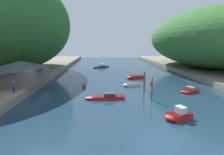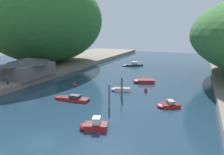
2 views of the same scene
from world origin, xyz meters
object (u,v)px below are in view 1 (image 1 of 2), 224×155
(channel_buoy_far, at_px, (84,86))
(boat_small_dinghy, at_px, (104,97))
(boat_yellow_tender, at_px, (100,67))
(boat_red_skiff, at_px, (135,77))
(boat_far_right_bank, at_px, (178,115))
(boat_moored_right, at_px, (189,91))
(boat_white_cruiser, at_px, (131,85))
(boathouse_shed, at_px, (22,72))
(person_by_boathouse, at_px, (13,86))
(channel_buoy_near, at_px, (151,83))

(channel_buoy_far, bearing_deg, boat_small_dinghy, -62.23)
(boat_yellow_tender, bearing_deg, channel_buoy_far, 140.20)
(boat_red_skiff, bearing_deg, channel_buoy_far, 108.46)
(boat_far_right_bank, height_order, boat_moored_right, boat_far_right_bank)
(boat_white_cruiser, relative_size, boat_moored_right, 1.02)
(boat_yellow_tender, height_order, boat_far_right_bank, boat_far_right_bank)
(boat_red_skiff, xyz_separation_m, channel_buoy_far, (-11.44, -8.53, 0.06))
(boathouse_shed, xyz_separation_m, boat_white_cruiser, (20.60, 0.68, -2.95))
(boat_moored_right, bearing_deg, person_by_boathouse, 65.56)
(boat_red_skiff, bearing_deg, boat_small_dinghy, 135.68)
(channel_buoy_far, distance_m, person_by_boathouse, 12.04)
(boat_yellow_tender, bearing_deg, boat_small_dinghy, 147.41)
(boat_red_skiff, relative_size, person_by_boathouse, 2.88)
(boathouse_shed, bearing_deg, boat_white_cruiser, 1.89)
(boat_red_skiff, relative_size, boat_white_cruiser, 1.30)
(boat_far_right_bank, relative_size, channel_buoy_near, 3.84)
(boat_far_right_bank, xyz_separation_m, channel_buoy_far, (-11.78, 15.04, -0.03))
(boat_yellow_tender, xyz_separation_m, boat_moored_right, (15.51, -32.99, -0.07))
(boat_far_right_bank, relative_size, channel_buoy_far, 3.23)
(channel_buoy_near, bearing_deg, boat_red_skiff, 108.30)
(boat_small_dinghy, height_order, boat_far_right_bank, boat_far_right_bank)
(boat_moored_right, bearing_deg, boat_yellow_tender, -4.25)
(boat_yellow_tender, distance_m, boat_moored_right, 36.45)
(boathouse_shed, xyz_separation_m, boat_yellow_tender, (14.35, 28.51, -2.87))
(channel_buoy_near, height_order, channel_buoy_far, channel_buoy_far)
(boat_red_skiff, height_order, boat_moored_right, boat_moored_right)
(boat_red_skiff, distance_m, boat_moored_right, 14.77)
(boathouse_shed, relative_size, channel_buoy_far, 10.08)
(boat_red_skiff, height_order, boat_far_right_bank, boat_far_right_bank)
(channel_buoy_far, bearing_deg, boat_far_right_bank, -51.92)
(boat_far_right_bank, distance_m, channel_buoy_near, 17.01)
(boat_white_cruiser, relative_size, person_by_boathouse, 2.21)
(channel_buoy_near, bearing_deg, boat_small_dinghy, -137.59)
(boat_small_dinghy, bearing_deg, person_by_boathouse, 87.68)
(boat_red_skiff, relative_size, channel_buoy_near, 5.44)
(boat_small_dinghy, height_order, boat_yellow_tender, boat_yellow_tender)
(boathouse_shed, relative_size, person_by_boathouse, 6.33)
(boathouse_shed, height_order, boat_far_right_bank, boathouse_shed)
(channel_buoy_near, bearing_deg, boat_yellow_tender, 111.88)
(boat_moored_right, height_order, channel_buoy_near, boat_moored_right)
(boathouse_shed, xyz_separation_m, person_by_boathouse, (1.72, -6.93, -1.12))
(boathouse_shed, relative_size, boat_white_cruiser, 2.87)
(channel_buoy_near, bearing_deg, person_by_boathouse, -159.34)
(boat_white_cruiser, bearing_deg, boathouse_shed, 76.31)
(boathouse_shed, bearing_deg, channel_buoy_far, -0.01)
(boat_far_right_bank, distance_m, channel_buoy_far, 19.10)
(boathouse_shed, distance_m, boat_yellow_tender, 32.04)
(boathouse_shed, height_order, boat_white_cruiser, boathouse_shed)
(boat_yellow_tender, height_order, channel_buoy_far, boat_yellow_tender)
(boat_small_dinghy, distance_m, boat_yellow_tender, 35.67)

